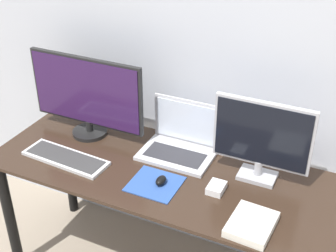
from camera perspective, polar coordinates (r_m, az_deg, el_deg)
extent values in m
cube|color=silver|center=(2.30, 3.37, 10.60)|extent=(7.00, 0.05, 2.50)
cube|color=#332319|center=(2.23, -0.84, -5.49)|extent=(1.66, 0.64, 0.02)
cylinder|color=black|center=(2.67, -18.76, -10.39)|extent=(0.06, 0.06, 0.71)
cylinder|color=black|center=(2.97, -12.06, -4.63)|extent=(0.06, 0.06, 0.71)
cylinder|color=black|center=(2.52, 18.50, -13.16)|extent=(0.06, 0.06, 0.71)
cylinder|color=black|center=(2.53, -9.49, -0.72)|extent=(0.19, 0.19, 0.02)
cylinder|color=black|center=(2.51, -9.56, 0.03)|extent=(0.04, 0.04, 0.06)
cube|color=black|center=(2.42, -9.90, 4.20)|extent=(0.64, 0.02, 0.37)
cube|color=#331947|center=(2.41, -10.07, 4.07)|extent=(0.61, 0.01, 0.34)
cube|color=#B2B2B7|center=(2.21, 10.82, -5.97)|extent=(0.17, 0.12, 0.02)
cylinder|color=#B2B2B7|center=(2.18, 10.94, -5.02)|extent=(0.04, 0.04, 0.07)
cube|color=#B2B2B7|center=(2.09, 11.45, -0.93)|extent=(0.44, 0.02, 0.31)
cube|color=black|center=(2.08, 11.35, -1.11)|extent=(0.42, 0.01, 0.29)
cube|color=silver|center=(2.31, 1.04, -3.52)|extent=(0.36, 0.24, 0.02)
cube|color=#2D2D33|center=(2.29, 0.86, -3.53)|extent=(0.29, 0.13, 0.00)
cube|color=silver|center=(2.34, 2.34, 0.62)|extent=(0.36, 0.01, 0.24)
cube|color=silver|center=(2.33, 2.24, 0.50)|extent=(0.32, 0.00, 0.21)
cube|color=silver|center=(2.34, -12.37, -3.85)|extent=(0.45, 0.17, 0.02)
cube|color=#383838|center=(2.34, -12.39, -3.67)|extent=(0.41, 0.14, 0.00)
cube|color=#2D519E|center=(2.13, -1.60, -7.07)|extent=(0.22, 0.21, 0.00)
ellipsoid|color=black|center=(2.12, -0.87, -6.66)|extent=(0.04, 0.07, 0.03)
cube|color=silver|center=(1.93, 10.15, -11.72)|extent=(0.18, 0.22, 0.03)
cube|color=white|center=(1.93, 10.15, -11.72)|extent=(0.18, 0.21, 0.03)
cube|color=white|center=(2.10, 5.91, -7.51)|extent=(0.07, 0.09, 0.03)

